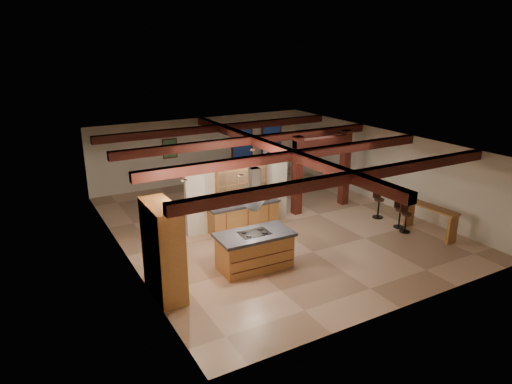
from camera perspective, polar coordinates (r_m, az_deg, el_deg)
ground at (r=15.91m, az=1.87°, el=-4.11°), size 12.00×12.00×0.00m
room_walls at (r=15.33m, az=1.94°, el=2.06°), size 12.00×12.00×12.00m
ceiling_beams at (r=15.08m, az=1.98°, el=5.64°), size 10.00×12.00×0.28m
timber_posts at (r=17.10m, az=8.26°, el=3.54°), size 2.50×0.30×2.90m
partition_wall at (r=15.48m, az=-2.22°, el=-0.41°), size 3.80×0.18×2.20m
pantry_cabinet at (r=11.48m, az=-11.51°, el=-7.14°), size 0.67×1.60×2.40m
back_counter at (r=15.37m, az=-1.52°, el=-3.03°), size 2.50×0.66×0.94m
upper_display_cabinet at (r=15.10m, az=-1.92°, el=2.08°), size 1.80×0.36×0.95m
range_hood at (r=12.33m, az=-0.19°, el=-2.00°), size 1.10×1.10×1.40m
back_windows at (r=21.73m, az=0.13°, el=6.17°), size 2.70×0.07×1.70m
framed_art at (r=19.98m, az=-10.72°, el=5.36°), size 0.65×0.05×0.85m
recessed_cans at (r=12.23m, az=-3.49°, el=3.13°), size 3.16×2.46×0.03m
kitchen_island at (r=12.82m, az=-0.19°, el=-7.26°), size 2.16×1.20×1.06m
dining_table at (r=18.10m, az=-2.50°, el=-0.23°), size 2.00×1.44×0.63m
sofa at (r=21.33m, az=-0.84°, el=2.73°), size 2.50×1.75×0.68m
microwave at (r=15.50m, az=0.83°, el=-0.50°), size 0.56×0.49×0.26m
bar_counter at (r=15.97m, az=20.98°, el=-2.77°), size 0.57×1.87×0.97m
side_table at (r=21.83m, az=3.07°, el=2.93°), size 0.53×0.53×0.58m
table_lamp at (r=21.71m, az=3.09°, el=4.22°), size 0.26×0.26×0.31m
bar_stool_a at (r=15.95m, az=18.18°, el=-3.00°), size 0.36×0.37×1.02m
bar_stool_b at (r=16.28m, az=17.49°, el=-2.47°), size 0.37×0.38×1.03m
bar_stool_c at (r=16.96m, az=15.03°, el=-1.29°), size 0.39×0.41×1.10m
dining_chairs at (r=17.99m, az=-2.51°, el=0.80°), size 2.49×2.49×1.30m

